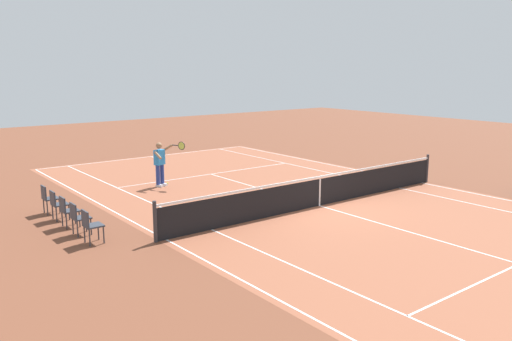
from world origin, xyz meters
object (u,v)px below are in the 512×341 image
(spectator_chair_2, at_px, (67,209))
(spectator_chair_1, at_px, (78,216))
(spectator_chair_0, at_px, (90,224))
(tennis_net, at_px, (320,191))
(spectator_chair_4, at_px, (48,197))
(spectator_chair_3, at_px, (57,203))
(tennis_player_near, at_px, (160,162))
(tennis_ball, at_px, (167,183))

(spectator_chair_2, bearing_deg, spectator_chair_1, 180.00)
(spectator_chair_1, distance_m, spectator_chair_2, 0.87)
(spectator_chair_0, relative_size, spectator_chair_2, 1.00)
(tennis_net, height_order, spectator_chair_4, tennis_net)
(spectator_chair_0, bearing_deg, spectator_chair_3, 0.00)
(tennis_player_near, relative_size, spectator_chair_1, 1.93)
(tennis_ball, relative_size, spectator_chair_4, 0.08)
(spectator_chair_2, distance_m, spectator_chair_3, 0.87)
(tennis_player_near, relative_size, spectator_chair_2, 1.93)
(tennis_net, height_order, tennis_player_near, tennis_player_near)
(tennis_net, xyz_separation_m, tennis_player_near, (5.64, 2.69, 0.44))
(tennis_ball, height_order, spectator_chair_1, spectator_chair_1)
(tennis_net, bearing_deg, spectator_chair_1, 76.10)
(tennis_player_near, bearing_deg, spectator_chair_1, 131.07)
(spectator_chair_3, height_order, spectator_chair_4, same)
(spectator_chair_0, relative_size, spectator_chair_3, 1.00)
(spectator_chair_1, xyz_separation_m, spectator_chair_3, (1.74, 0.00, 0.00))
(tennis_ball, distance_m, spectator_chair_2, 5.76)
(tennis_net, height_order, spectator_chair_3, tennis_net)
(tennis_ball, xyz_separation_m, spectator_chair_0, (-4.90, 4.79, 0.49))
(tennis_ball, height_order, spectator_chair_0, spectator_chair_0)
(tennis_ball, height_order, spectator_chair_3, spectator_chair_3)
(tennis_player_near, xyz_separation_m, spectator_chair_3, (-2.14, 4.45, -0.41))
(spectator_chair_0, height_order, spectator_chair_3, same)
(spectator_chair_1, height_order, spectator_chair_2, same)
(tennis_player_near, distance_m, spectator_chair_3, 4.95)
(spectator_chair_1, relative_size, spectator_chair_2, 1.00)
(tennis_ball, bearing_deg, spectator_chair_0, 135.65)
(spectator_chair_0, relative_size, spectator_chair_4, 1.00)
(tennis_net, xyz_separation_m, spectator_chair_0, (0.90, 7.14, 0.03))
(spectator_chair_1, bearing_deg, spectator_chair_3, 0.00)
(tennis_ball, relative_size, spectator_chair_0, 0.08)
(tennis_net, bearing_deg, spectator_chair_4, 58.46)
(tennis_ball, xyz_separation_m, spectator_chair_1, (-4.03, 4.79, 0.49))
(spectator_chair_1, bearing_deg, tennis_ball, -49.93)
(tennis_player_near, height_order, spectator_chair_3, tennis_player_near)
(tennis_ball, height_order, spectator_chair_4, spectator_chair_4)
(spectator_chair_1, relative_size, spectator_chair_4, 1.00)
(tennis_ball, distance_m, spectator_chair_0, 6.87)
(tennis_net, bearing_deg, tennis_player_near, 25.46)
(tennis_net, height_order, tennis_ball, tennis_net)
(spectator_chair_0, xyz_separation_m, spectator_chair_3, (2.61, 0.00, 0.00))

